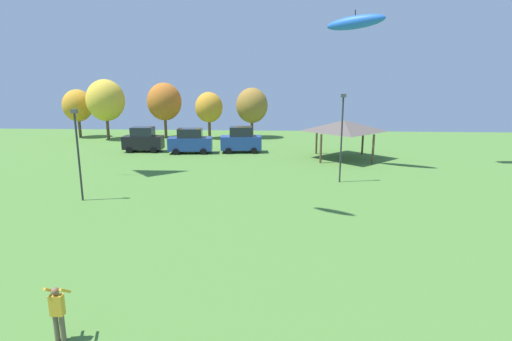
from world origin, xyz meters
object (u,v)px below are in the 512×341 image
object	(u,v)px
park_pavilion	(344,126)
light_post_1	(78,149)
treeline_tree_4	(252,106)
parked_car_leftmost	(143,140)
person_standing_near_foreground	(58,310)
treeline_tree_3	(209,107)
light_post_0	(342,133)
treeline_tree_2	(164,102)
treeline_tree_1	(106,100)
kite_flying_0	(355,22)
parked_car_third_from_left	(241,140)
parked_car_second_from_left	(190,141)
treeline_tree_0	(78,106)

from	to	relation	value
park_pavilion	light_post_1	bearing A→B (deg)	-140.25
treeline_tree_4	parked_car_leftmost	bearing A→B (deg)	-132.55
person_standing_near_foreground	treeline_tree_4	world-z (taller)	treeline_tree_4
treeline_tree_3	parked_car_leftmost	bearing A→B (deg)	-116.32
person_standing_near_foreground	parked_car_leftmost	xyz separation A→B (m)	(-8.20, 30.55, 0.30)
light_post_0	treeline_tree_2	xyz separation A→B (m)	(-19.29, 22.49, 1.06)
treeline_tree_1	kite_flying_0	bearing A→B (deg)	-29.42
park_pavilion	treeline_tree_2	world-z (taller)	treeline_tree_2
light_post_0	treeline_tree_1	bearing A→B (deg)	141.95
treeline_tree_2	light_post_0	bearing A→B (deg)	-49.37
parked_car_third_from_left	treeline_tree_2	bearing A→B (deg)	129.51
light_post_1	kite_flying_0	bearing A→B (deg)	30.78
parked_car_second_from_left	treeline_tree_1	size ratio (longest dim) A/B	0.61
park_pavilion	treeline_tree_3	xyz separation A→B (m)	(-14.99, 12.70, 0.86)
kite_flying_0	treeline_tree_1	xyz separation A→B (m)	(-27.48, 15.50, -6.78)
treeline_tree_1	treeline_tree_3	xyz separation A→B (m)	(12.65, 1.52, -0.91)
treeline_tree_3	treeline_tree_4	distance (m)	5.47
parked_car_leftmost	treeline_tree_4	distance (m)	15.69
parked_car_second_from_left	parked_car_leftmost	bearing A→B (deg)	166.65
parked_car_third_from_left	light_post_1	world-z (taller)	light_post_1
light_post_1	treeline_tree_0	bearing A→B (deg)	117.21
treeline_tree_2	parked_car_leftmost	bearing A→B (deg)	-85.92
treeline_tree_2	treeline_tree_3	xyz separation A→B (m)	(5.85, -0.54, -0.66)
person_standing_near_foreground	treeline_tree_1	world-z (taller)	treeline_tree_1
treeline_tree_3	treeline_tree_4	size ratio (longest dim) A/B	0.92
light_post_1	parked_car_second_from_left	bearing A→B (deg)	80.17
parked_car_second_from_left	kite_flying_0	bearing A→B (deg)	-29.11
treeline_tree_1	park_pavilion	bearing A→B (deg)	-22.03
treeline_tree_2	treeline_tree_3	world-z (taller)	treeline_tree_2
person_standing_near_foreground	treeline_tree_2	size ratio (longest dim) A/B	0.24
kite_flying_0	treeline_tree_2	xyz separation A→B (m)	(-20.68, 17.56, -7.03)
treeline_tree_4	treeline_tree_2	bearing A→B (deg)	-177.16
parked_car_leftmost	parked_car_second_from_left	xyz separation A→B (m)	(5.07, -0.60, -0.01)
parked_car_second_from_left	treeline_tree_2	size ratio (longest dim) A/B	0.65
light_post_0	treeline_tree_0	size ratio (longest dim) A/B	1.02
parked_car_second_from_left	treeline_tree_1	bearing A→B (deg)	136.92
parked_car_third_from_left	light_post_0	xyz separation A→B (m)	(8.39, -11.93, 2.26)
person_standing_near_foreground	treeline_tree_1	bearing A→B (deg)	94.12
parked_car_second_from_left	treeline_tree_2	distance (m)	13.25
kite_flying_0	parked_car_second_from_left	xyz separation A→B (m)	(-14.85, 6.15, -10.40)
kite_flying_0	light_post_0	world-z (taller)	kite_flying_0
treeline_tree_2	parked_car_second_from_left	bearing A→B (deg)	-62.90
treeline_tree_0	parked_car_third_from_left	bearing A→B (deg)	-24.49
parked_car_third_from_left	park_pavilion	distance (m)	10.45
parked_car_second_from_left	treeline_tree_0	world-z (taller)	treeline_tree_0
light_post_0	treeline_tree_1	size ratio (longest dim) A/B	0.85
treeline_tree_2	treeline_tree_4	size ratio (longest dim) A/B	1.10
parked_car_third_from_left	treeline_tree_1	size ratio (longest dim) A/B	0.58
treeline_tree_1	treeline_tree_3	distance (m)	12.77
person_standing_near_foreground	parked_car_second_from_left	bearing A→B (deg)	78.22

